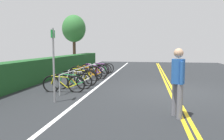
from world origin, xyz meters
TOP-DOWN VIEW (x-y plane):
  - ground_plane at (0.00, 0.00)m, footprint 33.00×12.79m
  - centre_line_yellow_inner at (0.00, -0.08)m, footprint 29.70×0.10m
  - centre_line_yellow_outer at (0.00, 0.08)m, footprint 29.70×0.10m
  - bike_lane_stripe_white at (0.00, 3.10)m, footprint 29.70×0.12m
  - bike_rack at (2.39, 4.06)m, footprint 7.62×0.05m
  - bicycle_0 at (-0.85, 4.11)m, footprint 0.46×1.66m
  - bicycle_1 at (-0.18, 4.01)m, footprint 0.49×1.64m
  - bicycle_2 at (0.53, 3.99)m, footprint 0.55×1.67m
  - bicycle_3 at (1.24, 4.00)m, footprint 0.65×1.63m
  - bicycle_4 at (2.10, 4.10)m, footprint 0.49×1.72m
  - bicycle_5 at (2.79, 3.96)m, footprint 0.46×1.75m
  - bicycle_6 at (3.56, 4.02)m, footprint 0.46×1.75m
  - bicycle_7 at (4.24, 4.06)m, footprint 0.46×1.71m
  - bicycle_8 at (5.00, 4.02)m, footprint 0.46×1.63m
  - bicycle_9 at (5.74, 3.98)m, footprint 0.52×1.65m
  - pedestrian at (-3.30, 0.20)m, footprint 0.47×0.32m
  - sign_post_near at (-2.37, 3.83)m, footprint 0.36×0.08m
  - hedge_backdrop at (3.89, 6.42)m, footprint 16.57×0.86m
  - tree_mid at (9.78, 7.28)m, footprint 2.01×2.01m

SIDE VIEW (x-z plane):
  - ground_plane at x=0.00m, z-range -0.05..0.00m
  - centre_line_yellow_inner at x=0.00m, z-range 0.00..0.00m
  - centre_line_yellow_outer at x=0.00m, z-range 0.00..0.00m
  - bike_lane_stripe_white at x=0.00m, z-range 0.00..0.00m
  - bicycle_8 at x=5.00m, z-range -0.02..0.66m
  - bicycle_9 at x=5.74m, z-range -0.02..0.67m
  - bicycle_0 at x=-0.85m, z-range -0.02..0.67m
  - bicycle_1 at x=-0.18m, z-range -0.02..0.68m
  - bicycle_3 at x=1.24m, z-range -0.02..0.71m
  - bicycle_7 at x=4.24m, z-range -0.02..0.72m
  - bicycle_2 at x=0.53m, z-range -0.02..0.72m
  - bicycle_5 at x=2.79m, z-range -0.02..0.73m
  - bicycle_6 at x=3.56m, z-range -0.02..0.77m
  - bicycle_4 at x=2.10m, z-range -0.02..0.77m
  - hedge_backdrop at x=3.89m, z-range 0.00..1.12m
  - bike_rack at x=2.39m, z-range 0.20..0.95m
  - pedestrian at x=-3.30m, z-range 0.13..1.85m
  - sign_post_near at x=-2.37m, z-range 0.23..2.55m
  - tree_mid at x=9.78m, z-range 1.03..5.45m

